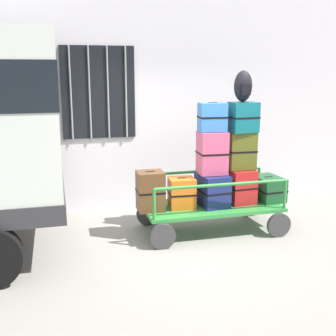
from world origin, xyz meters
TOP-DOWN VIEW (x-y plane):
  - ground_plane at (0.00, 0.00)m, footprint 40.00×40.00m
  - building_wall at (-0.00, 2.20)m, footprint 12.00×0.37m
  - luggage_cart at (0.45, 0.56)m, footprint 2.09×1.02m
  - cart_railing at (0.45, 0.56)m, footprint 1.98×0.88m
  - suitcase_left_bottom at (-0.48, 0.55)m, footprint 0.38×0.35m
  - suitcase_midleft_bottom at (-0.02, 0.55)m, footprint 0.40×0.36m
  - suitcase_center_bottom at (0.45, 0.53)m, footprint 0.44×0.53m
  - suitcase_center_middle at (0.45, 0.57)m, footprint 0.42×0.38m
  - suitcase_center_top at (0.45, 0.60)m, footprint 0.41×0.29m
  - suitcase_midright_bottom at (0.91, 0.56)m, footprint 0.40×0.42m
  - suitcase_midright_middle at (0.91, 0.57)m, footprint 0.41×0.27m
  - suitcase_midright_top at (0.91, 0.57)m, footprint 0.42×0.33m
  - suitcase_right_bottom at (1.38, 0.59)m, footprint 0.43×0.57m
  - backpack at (0.89, 0.56)m, footprint 0.27×0.22m

SIDE VIEW (x-z plane):
  - ground_plane at x=0.00m, z-range 0.00..0.00m
  - luggage_cart at x=0.45m, z-range 0.13..0.53m
  - suitcase_right_bottom at x=1.38m, z-range 0.40..0.77m
  - suitcase_midleft_bottom at x=-0.02m, z-range 0.40..0.85m
  - suitcase_center_bottom at x=0.45m, z-range 0.40..0.88m
  - suitcase_midright_bottom at x=0.91m, z-range 0.40..0.92m
  - suitcase_left_bottom at x=-0.48m, z-range 0.40..0.97m
  - cart_railing at x=0.45m, z-range 0.54..0.98m
  - suitcase_center_middle at x=0.45m, z-range 0.88..1.50m
  - suitcase_midright_middle at x=0.91m, z-range 0.92..1.48m
  - suitcase_midright_top at x=0.91m, z-range 1.48..1.92m
  - suitcase_center_top at x=0.45m, z-range 1.50..1.92m
  - backpack at x=0.89m, z-range 1.92..2.36m
  - building_wall at x=0.00m, z-range 0.00..5.00m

